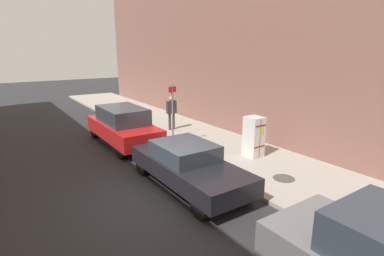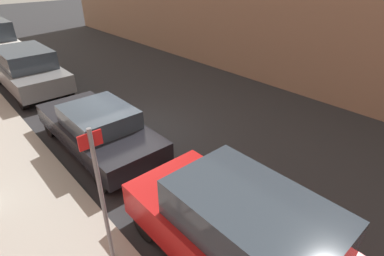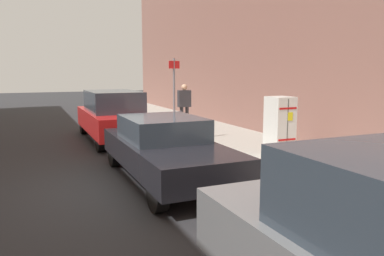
% 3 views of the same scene
% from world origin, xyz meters
% --- Properties ---
extents(ground_plane, '(80.00, 80.00, 0.00)m').
position_xyz_m(ground_plane, '(0.00, 0.00, 0.00)').
color(ground_plane, '#28282B').
extents(street_sign_post, '(0.36, 0.07, 2.68)m').
position_xyz_m(street_sign_post, '(-2.68, -3.76, 1.62)').
color(street_sign_post, slate).
rests_on(street_sign_post, sidewalk_slab).
extents(parked_suv_red, '(1.87, 4.83, 1.73)m').
position_xyz_m(parked_suv_red, '(-1.08, -5.52, 0.88)').
color(parked_suv_red, red).
rests_on(parked_suv_red, ground).
extents(parked_sedan_dark, '(1.82, 4.64, 1.39)m').
position_xyz_m(parked_sedan_dark, '(-1.08, -0.15, 0.72)').
color(parked_sedan_dark, black).
rests_on(parked_sedan_dark, ground).
extents(parked_suv_gray, '(1.99, 4.85, 1.76)m').
position_xyz_m(parked_suv_gray, '(-1.08, 6.15, 0.92)').
color(parked_suv_gray, slate).
rests_on(parked_suv_gray, ground).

